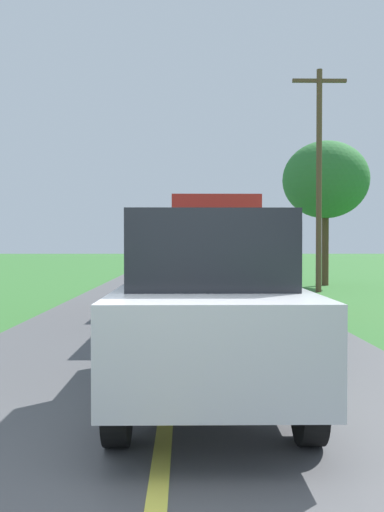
% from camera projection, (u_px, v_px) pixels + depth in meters
% --- Properties ---
extents(ground_plane, '(200.00, 200.00, 0.00)m').
position_uv_depth(ground_plane, '(158.00, 506.00, 3.54)').
color(ground_plane, '#336B2D').
extents(road_surface, '(6.40, 120.00, 0.08)m').
position_uv_depth(road_surface, '(158.00, 499.00, 3.54)').
color(road_surface, '#4C4C4F').
rests_on(road_surface, ground).
extents(centre_line, '(0.14, 108.00, 0.01)m').
position_uv_depth(centre_line, '(158.00, 493.00, 3.54)').
color(centre_line, '#E0D64C').
rests_on(centre_line, road_surface).
extents(banana_truck_near, '(2.38, 5.82, 2.80)m').
position_uv_depth(banana_truck_near, '(218.00, 254.00, 12.53)').
color(banana_truck_near, '#2D2D30').
rests_on(banana_truck_near, road_surface).
extents(utility_pole_roadside, '(1.92, 0.20, 7.92)m').
position_uv_depth(utility_pole_roadside, '(319.00, 173.00, 19.45)').
color(utility_pole_roadside, brown).
rests_on(utility_pole_roadside, ground).
extents(roadside_tree_near_left, '(3.55, 3.55, 6.00)m').
position_uv_depth(roadside_tree_near_left, '(326.00, 180.00, 22.67)').
color(roadside_tree_near_left, '#4C3823').
rests_on(roadside_tree_near_left, ground).
extents(following_car, '(1.74, 4.10, 1.92)m').
position_uv_depth(following_car, '(207.00, 305.00, 5.61)').
color(following_car, '#B7BABF').
rests_on(following_car, road_surface).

